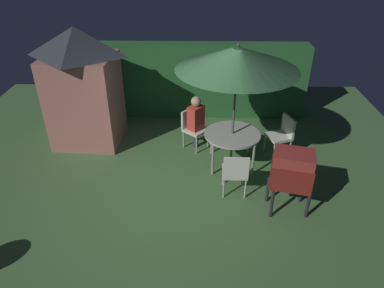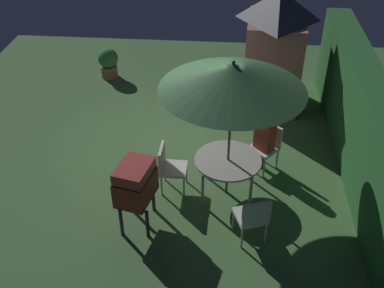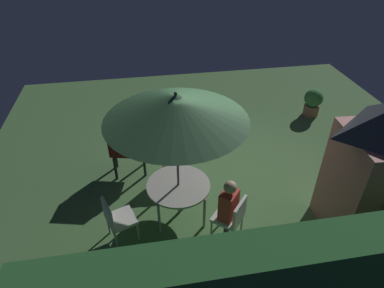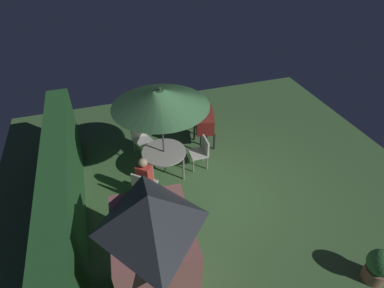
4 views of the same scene
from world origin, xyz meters
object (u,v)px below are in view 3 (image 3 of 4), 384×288
garden_shed (384,171)px  chair_near_shed (232,216)px  potted_plant_by_shed (313,101)px  person_in_red (229,203)px  chair_far_side (173,160)px  patio_umbrella (176,108)px  chair_toward_hedge (116,218)px  bbq_grill (127,140)px  patio_table (178,187)px

garden_shed → chair_near_shed: size_ratio=2.96×
potted_plant_by_shed → person_in_red: 5.15m
chair_near_shed → chair_far_side: same height
patio_umbrella → chair_far_side: (-0.02, -1.03, -1.80)m
chair_near_shed → person_in_red: size_ratio=0.71×
garden_shed → chair_toward_hedge: 4.50m
patio_umbrella → person_in_red: patio_umbrella is taller
patio_umbrella → person_in_red: size_ratio=2.06×
chair_near_shed → potted_plant_by_shed: size_ratio=1.15×
chair_near_shed → bbq_grill: bearing=-51.5°
chair_toward_hedge → bbq_grill: bearing=-97.5°
patio_table → chair_far_side: chair_far_side is taller
bbq_grill → person_in_red: size_ratio=0.95×
bbq_grill → potted_plant_by_shed: bearing=-161.8°
bbq_grill → chair_near_shed: bbq_grill is taller
patio_umbrella → chair_toward_hedge: bearing=20.2°
chair_near_shed → potted_plant_by_shed: (-3.41, -3.85, -0.10)m
potted_plant_by_shed → person_in_red: (3.47, 3.79, 0.37)m
garden_shed → person_in_red: bearing=-5.9°
bbq_grill → chair_near_shed: 2.78m
chair_near_shed → person_in_red: (0.06, -0.06, 0.26)m
patio_umbrella → chair_near_shed: bearing=139.2°
chair_far_side → potted_plant_by_shed: size_ratio=1.15×
potted_plant_by_shed → bbq_grill: bearing=18.2°
garden_shed → bbq_grill: (4.15, -2.36, -0.51)m
chair_near_shed → chair_far_side: 1.93m
patio_table → chair_far_side: bearing=-90.9°
chair_near_shed → chair_far_side: size_ratio=1.00×
chair_far_side → potted_plant_by_shed: (-4.22, -2.10, -0.10)m
chair_near_shed → chair_toward_hedge: same height
patio_table → potted_plant_by_shed: potted_plant_by_shed is taller
patio_table → potted_plant_by_shed: (-4.23, -3.13, -0.26)m
chair_toward_hedge → person_in_red: 1.93m
person_in_red → garden_shed: bearing=174.1°
chair_far_side → potted_plant_by_shed: chair_far_side is taller
bbq_grill → potted_plant_by_shed: 5.41m
bbq_grill → chair_toward_hedge: bbq_grill is taller
patio_table → chair_near_shed: bearing=139.2°
potted_plant_by_shed → person_in_red: person_in_red is taller
bbq_grill → patio_table: bearing=121.7°
patio_umbrella → patio_table: bearing=-135.0°
chair_near_shed → patio_table: bearing=-40.8°
patio_table → potted_plant_by_shed: 5.27m
patio_umbrella → chair_far_side: size_ratio=2.88×
patio_umbrella → person_in_red: (-0.76, 0.66, -1.54)m
chair_toward_hedge → chair_far_side: bearing=-128.4°
chair_far_side → person_in_red: 1.87m
garden_shed → bbq_grill: bearing=-29.6°
patio_table → person_in_red: 1.01m
garden_shed → potted_plant_by_shed: (-0.97, -4.05, -0.94)m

